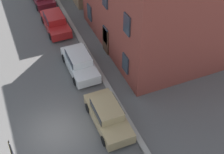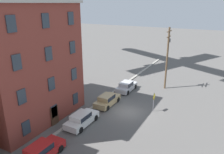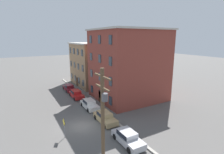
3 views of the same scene
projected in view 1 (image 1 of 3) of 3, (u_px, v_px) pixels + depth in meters
The scene contains 6 objects.
ground_plane at pixel (57, 132), 19.59m from camera, with size 200.00×200.00×0.00m, color #565451.
kerb_strip at pixel (122, 110), 20.82m from camera, with size 56.00×0.36×0.16m, color #9E998E.
car_red at pixel (55, 21), 27.84m from camera, with size 4.40×1.92×1.43m.
car_white at pixel (80, 62), 23.59m from camera, with size 4.40×1.92×1.43m.
car_tan at pixel (108, 115), 19.68m from camera, with size 4.40×1.92×1.43m.
caution_sign at pixel (12, 151), 16.55m from camera, with size 1.03×0.08×2.51m.
Camera 1 is at (12.65, -1.50, 15.67)m, focal length 50.00 mm.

